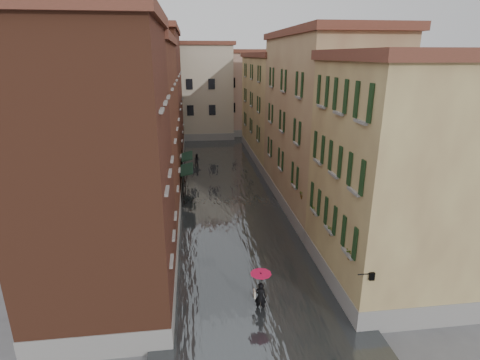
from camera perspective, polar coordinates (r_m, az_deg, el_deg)
ground at (r=22.28m, az=1.09°, el=-13.31°), size 120.00×120.00×0.00m
floodwater at (r=33.91m, az=-2.10°, el=-1.58°), size 10.00×60.00×0.20m
building_left_near at (r=18.01m, az=-20.39°, el=0.38°), size 6.00×8.00×13.00m
building_left_mid at (r=28.57m, az=-15.70°, el=6.74°), size 6.00×14.00×12.50m
building_left_far at (r=43.18m, az=-13.11°, el=11.75°), size 6.00×16.00×14.00m
building_right_near at (r=20.29m, az=22.02°, el=-0.07°), size 6.00×8.00×11.50m
building_right_mid at (r=29.87m, az=12.12°, el=8.00°), size 6.00×14.00×13.00m
building_right_far at (r=44.24m, az=5.67°, el=10.65°), size 6.00×16.00×11.50m
building_end_cream at (r=56.96m, az=-7.67°, el=13.09°), size 12.00×9.00×13.00m
building_end_pink at (r=59.65m, az=1.25°, el=13.00°), size 10.00×9.00×12.00m
awning_near at (r=32.03m, az=-8.19°, el=1.51°), size 1.09×3.41×2.80m
awning_far at (r=36.19m, az=-8.14°, el=3.49°), size 1.09×3.26×2.80m
wall_lantern at (r=17.01m, az=19.32°, el=-13.58°), size 0.71×0.22×0.35m
window_planters at (r=22.03m, az=11.63°, el=-3.84°), size 0.59×10.68×0.84m
pedestrian_main at (r=18.43m, az=3.14°, el=-16.04°), size 1.01×1.01×2.06m
pedestrian_far at (r=41.37m, az=-6.55°, el=2.97°), size 0.73×0.58×1.48m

